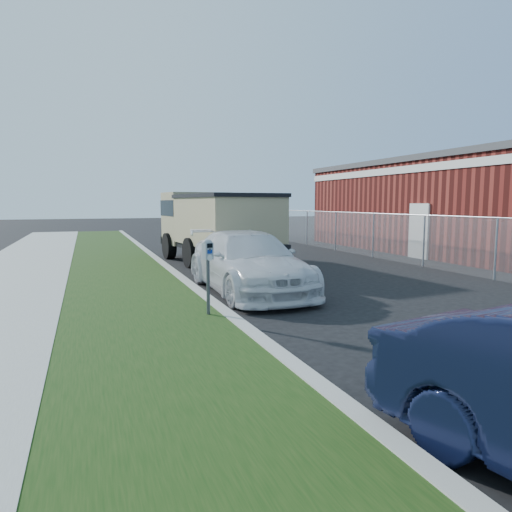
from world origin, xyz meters
name	(u,v)px	position (x,y,z in m)	size (l,w,h in m)	color
ground	(330,302)	(0.00, 0.00, 0.00)	(120.00, 120.00, 0.00)	black
streetside	(65,300)	(-5.57, 2.00, 0.07)	(6.12, 50.00, 0.15)	gray
chainlink_fence	(374,226)	(6.00, 7.00, 1.26)	(0.06, 30.06, 30.00)	slate
brick_building	(469,205)	(12.00, 8.00, 2.13)	(9.20, 14.20, 4.17)	maroon
parking_meter	(208,260)	(-2.96, -0.61, 1.16)	(0.23, 0.19, 1.42)	#3F4247
white_wagon	(248,262)	(-1.29, 1.87, 0.75)	(2.11, 5.18, 1.50)	silver
dump_truck	(214,223)	(-0.61, 7.52, 1.49)	(3.26, 6.96, 2.64)	black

